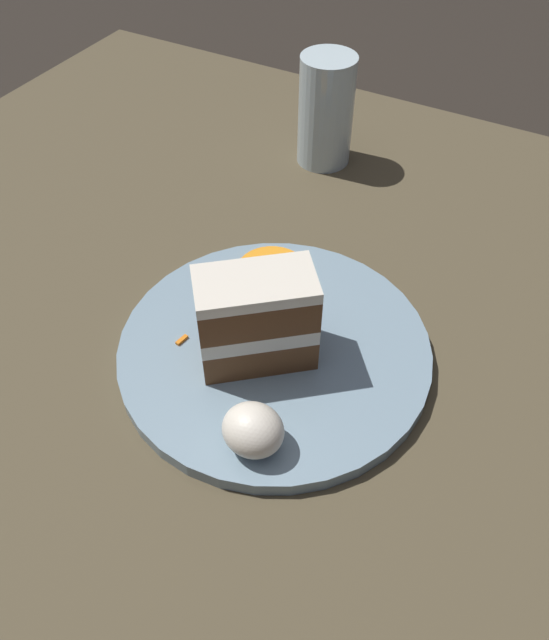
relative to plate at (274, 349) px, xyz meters
name	(u,v)px	position (x,y,z in m)	size (l,w,h in m)	color
ground_plane	(240,394)	(0.02, 0.04, -0.04)	(6.00, 6.00, 0.00)	black
dining_table	(240,385)	(0.02, 0.04, -0.02)	(1.16, 1.12, 0.03)	#4C422D
plate	(274,349)	(0.00, 0.00, 0.00)	(0.29, 0.29, 0.01)	gray
cake_slice	(256,319)	(0.01, 0.02, 0.05)	(0.11, 0.11, 0.09)	brown
cream_dollop	(253,430)	(-0.04, 0.10, 0.03)	(0.05, 0.05, 0.04)	silver
orange_garnish	(272,271)	(0.05, -0.09, 0.01)	(0.07, 0.07, 0.00)	orange
carrot_shreds_scatter	(236,297)	(0.06, -0.03, 0.01)	(0.10, 0.14, 0.00)	orange
drinking_glass	(325,118)	(0.10, -0.32, 0.05)	(0.07, 0.07, 0.14)	silver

